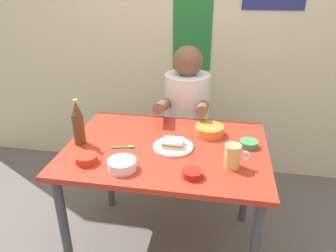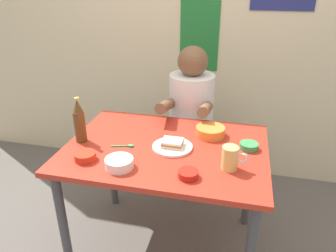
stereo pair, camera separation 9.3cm
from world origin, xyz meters
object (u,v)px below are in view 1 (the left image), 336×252
object	(u,v)px
dining_table	(166,161)
beer_mug	(233,156)
person_seated	(187,103)
sauce_bowl_chili	(86,158)
beer_bottle	(78,124)
stool	(185,152)
plate_orange	(173,147)
sandwich	(173,143)

from	to	relation	value
dining_table	beer_mug	size ratio (longest dim) A/B	8.73
person_seated	sauce_bowl_chili	distance (m)	0.94
beer_mug	beer_bottle	xyz separation A→B (m)	(-0.84, 0.10, 0.06)
stool	beer_bottle	bearing A→B (deg)	-127.28
person_seated	beer_bottle	distance (m)	0.85
person_seated	plate_orange	xyz separation A→B (m)	(0.00, -0.63, -0.02)
dining_table	beer_bottle	size ratio (longest dim) A/B	4.20
stool	sauce_bowl_chili	xyz separation A→B (m)	(-0.40, -0.86, 0.41)
person_seated	plate_orange	world-z (taller)	person_seated
plate_orange	sandwich	bearing A→B (deg)	14.04
stool	sauce_bowl_chili	size ratio (longest dim) A/B	4.09
plate_orange	sauce_bowl_chili	bearing A→B (deg)	-151.38
dining_table	beer_mug	xyz separation A→B (m)	(0.36, -0.15, 0.15)
beer_mug	beer_bottle	world-z (taller)	beer_bottle
plate_orange	beer_mug	size ratio (longest dim) A/B	1.75
dining_table	beer_mug	bearing A→B (deg)	-22.87
sandwich	sauce_bowl_chili	world-z (taller)	sandwich
beer_bottle	sandwich	bearing A→B (deg)	4.09
sauce_bowl_chili	plate_orange	bearing A→B (deg)	28.62
sandwich	beer_bottle	bearing A→B (deg)	-175.91
stool	plate_orange	world-z (taller)	plate_orange
beer_bottle	beer_mug	bearing A→B (deg)	-6.78
beer_mug	beer_bottle	distance (m)	0.84
beer_mug	sauce_bowl_chili	xyz separation A→B (m)	(-0.72, -0.08, -0.04)
sandwich	dining_table	bearing A→B (deg)	161.71
dining_table	plate_orange	distance (m)	0.11
dining_table	plate_orange	size ratio (longest dim) A/B	5.00
dining_table	sauce_bowl_chili	distance (m)	0.45
beer_bottle	person_seated	bearing A→B (deg)	52.26
person_seated	sandwich	distance (m)	0.63
person_seated	plate_orange	distance (m)	0.63
beer_mug	sauce_bowl_chili	size ratio (longest dim) A/B	1.15
sandwich	stool	bearing A→B (deg)	90.28
dining_table	sandwich	size ratio (longest dim) A/B	10.00
sandwich	sauce_bowl_chili	bearing A→B (deg)	-151.38
dining_table	beer_bottle	world-z (taller)	beer_bottle
dining_table	person_seated	size ratio (longest dim) A/B	1.53
stool	plate_orange	distance (m)	0.76
plate_orange	sauce_bowl_chili	xyz separation A→B (m)	(-0.41, -0.22, 0.02)
person_seated	beer_bottle	world-z (taller)	person_seated
dining_table	beer_mug	distance (m)	0.42
dining_table	plate_orange	bearing A→B (deg)	-18.29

